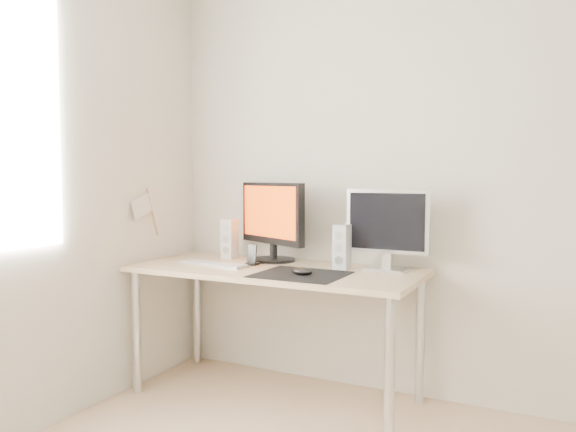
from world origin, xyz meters
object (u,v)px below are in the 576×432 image
(desk, at_px, (275,282))
(phone_dock, at_px, (252,259))
(second_monitor, at_px, (388,226))
(keyboard, at_px, (213,264))
(mouse, at_px, (302,271))
(main_monitor, at_px, (272,219))
(speaker_right, at_px, (342,247))
(speaker_left, at_px, (230,239))

(desk, relative_size, phone_dock, 13.75)
(second_monitor, xyz_separation_m, keyboard, (-0.93, -0.27, -0.23))
(mouse, xyz_separation_m, desk, (-0.24, 0.17, -0.10))
(desk, relative_size, main_monitor, 3.10)
(mouse, height_order, second_monitor, second_monitor)
(desk, relative_size, speaker_right, 6.60)
(speaker_right, bearing_deg, keyboard, -164.03)
(desk, height_order, keyboard, keyboard)
(phone_dock, bearing_deg, speaker_left, 146.93)
(second_monitor, xyz_separation_m, speaker_right, (-0.23, -0.07, -0.12))
(main_monitor, height_order, keyboard, main_monitor)
(second_monitor, bearing_deg, phone_dock, -167.90)
(speaker_left, bearing_deg, speaker_right, -5.95)
(main_monitor, bearing_deg, second_monitor, -1.47)
(main_monitor, relative_size, phone_dock, 4.44)
(keyboard, bearing_deg, speaker_right, 15.97)
(mouse, bearing_deg, keyboard, 172.38)
(desk, height_order, phone_dock, phone_dock)
(main_monitor, xyz_separation_m, speaker_left, (-0.29, -0.01, -0.13))
(mouse, relative_size, speaker_right, 0.47)
(desk, bearing_deg, second_monitor, 17.28)
(speaker_left, relative_size, phone_dock, 2.08)
(keyboard, bearing_deg, mouse, -7.62)
(second_monitor, bearing_deg, speaker_left, 179.40)
(mouse, xyz_separation_m, phone_dock, (-0.40, 0.19, 0.01))
(speaker_left, distance_m, phone_dock, 0.32)
(second_monitor, height_order, phone_dock, second_monitor)
(mouse, distance_m, main_monitor, 0.57)
(speaker_right, bearing_deg, second_monitor, 16.78)
(mouse, distance_m, phone_dock, 0.44)
(speaker_right, height_order, phone_dock, speaker_right)
(desk, height_order, second_monitor, second_monitor)
(keyboard, bearing_deg, second_monitor, 16.17)
(main_monitor, bearing_deg, speaker_left, -178.51)
(speaker_left, distance_m, keyboard, 0.31)
(mouse, distance_m, speaker_left, 0.76)
(speaker_left, xyz_separation_m, phone_dock, (0.26, -0.17, -0.09))
(second_monitor, height_order, speaker_right, second_monitor)
(speaker_left, relative_size, keyboard, 0.57)
(main_monitor, bearing_deg, mouse, -44.97)
(desk, relative_size, keyboard, 3.74)
(keyboard, bearing_deg, phone_dock, 30.37)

